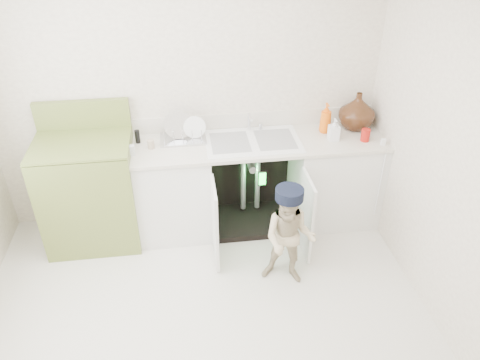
# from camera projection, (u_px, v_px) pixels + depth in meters

# --- Properties ---
(ground) EXTENTS (3.50, 3.50, 0.00)m
(ground) POSITION_uv_depth(u_px,v_px,m) (206.00, 322.00, 3.61)
(ground) COLOR beige
(ground) RESTS_ON ground
(room_shell) EXTENTS (6.00, 5.50, 1.26)m
(room_shell) POSITION_uv_depth(u_px,v_px,m) (198.00, 187.00, 2.93)
(room_shell) COLOR #EFE5CD
(room_shell) RESTS_ON ground
(counter_run) EXTENTS (2.44, 1.02, 1.25)m
(counter_run) POSITION_uv_depth(u_px,v_px,m) (256.00, 180.00, 4.43)
(counter_run) COLOR silver
(counter_run) RESTS_ON ground
(avocado_stove) EXTENTS (0.82, 0.65, 1.27)m
(avocado_stove) POSITION_uv_depth(u_px,v_px,m) (90.00, 190.00, 4.20)
(avocado_stove) COLOR olive
(avocado_stove) RESTS_ON ground
(repair_worker) EXTENTS (0.52, 0.73, 0.91)m
(repair_worker) POSITION_uv_depth(u_px,v_px,m) (289.00, 237.00, 3.75)
(repair_worker) COLOR beige
(repair_worker) RESTS_ON ground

